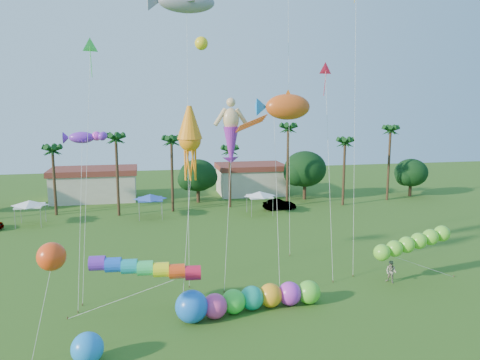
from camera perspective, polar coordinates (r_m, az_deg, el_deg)
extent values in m
cylinder|color=#3A2819|center=(64.72, -21.68, -0.31)|extent=(0.36, 0.36, 8.50)
cylinder|color=#3A2819|center=(61.71, -14.71, 0.31)|extent=(0.36, 0.36, 10.00)
cylinder|color=#3A2819|center=(62.75, -8.27, 0.44)|extent=(0.36, 0.36, 9.50)
cylinder|color=#3A2819|center=(64.80, -1.23, 0.14)|extent=(0.36, 0.36, 8.00)
cylinder|color=#3A2819|center=(65.53, 5.82, 1.53)|extent=(0.36, 0.36, 11.00)
cylinder|color=#3A2819|center=(67.59, 12.55, 0.73)|extent=(0.36, 0.36, 9.00)
cylinder|color=#3A2819|center=(72.85, 17.68, 1.72)|extent=(0.36, 0.36, 10.50)
sphere|color=#113814|center=(68.12, -5.15, 0.59)|extent=(5.46, 5.46, 5.46)
sphere|color=#113814|center=(70.67, 7.94, 1.36)|extent=(6.30, 6.30, 6.30)
sphere|color=#113814|center=(77.29, 20.13, 0.86)|extent=(5.04, 5.04, 5.04)
cube|color=beige|center=(73.33, -17.31, -0.79)|extent=(12.00, 7.00, 4.00)
cube|color=beige|center=(74.82, 1.29, -0.17)|extent=(10.00, 7.00, 4.00)
pyramid|color=white|center=(60.55, -24.26, -2.55)|extent=(3.00, 3.00, 0.60)
pyramid|color=blue|center=(60.04, -10.90, -1.98)|extent=(3.00, 3.00, 0.60)
pyramid|color=white|center=(60.83, 2.42, -1.67)|extent=(3.00, 3.00, 0.60)
imported|color=#4C4C54|center=(63.98, 4.83, -3.00)|extent=(4.46, 1.83, 1.44)
imported|color=gray|center=(40.31, 17.93, -10.61)|extent=(1.07, 1.12, 1.83)
sphere|color=#E13B8A|center=(32.66, -3.09, -15.10)|extent=(1.70, 1.70, 1.70)
sphere|color=#32D636|center=(33.28, -0.81, -14.60)|extent=(1.70, 1.70, 1.70)
sphere|color=#17A383|center=(33.86, 1.44, -14.17)|extent=(1.70, 1.70, 1.70)
sphere|color=#FFA11A|center=(34.33, 3.73, -13.85)|extent=(1.70, 1.70, 1.70)
sphere|color=#C831D3|center=(34.74, 6.07, -13.60)|extent=(1.70, 1.70, 1.70)
sphere|color=#59D42F|center=(35.14, 8.39, -13.37)|extent=(1.70, 1.70, 1.70)
sphere|color=blue|center=(32.17, -5.92, -15.08)|extent=(2.48, 2.48, 2.18)
sphere|color=#1981E9|center=(28.89, -18.11, -18.92)|extent=(1.80, 1.80, 1.80)
cylinder|color=red|center=(31.83, -9.09, -11.34)|extent=(7.30, 2.83, 0.99)
cylinder|color=silver|center=(33.12, -13.27, -13.60)|extent=(8.37, 1.54, 3.20)
cylinder|color=brown|center=(34.82, -20.29, -15.48)|extent=(0.08, 0.08, 0.16)
ellipsoid|color=#69D42F|center=(38.92, 16.91, -8.46)|extent=(7.02, 3.99, 1.55)
cylinder|color=silver|center=(41.25, 20.97, -9.66)|extent=(6.95, 0.48, 2.75)
cylinder|color=brown|center=(43.75, 24.61, -10.59)|extent=(0.08, 0.08, 0.16)
sphere|color=#FF4314|center=(28.30, -22.00, -8.65)|extent=(1.76, 1.76, 1.59)
cylinder|color=silver|center=(29.24, -23.05, -14.36)|extent=(1.37, 0.51, 5.96)
cylinder|color=silver|center=(36.81, -1.51, -3.92)|extent=(1.25, 3.45, 11.84)
cylinder|color=brown|center=(36.91, -1.95, -13.42)|extent=(0.08, 0.08, 0.16)
ellipsoid|color=#D95118|center=(37.86, 5.85, 8.86)|extent=(5.77, 3.67, 2.28)
cylinder|color=silver|center=(36.15, 5.40, -2.39)|extent=(1.83, 4.62, 14.08)
cylinder|color=brown|center=(35.91, 4.91, -14.13)|extent=(0.08, 0.08, 0.16)
ellipsoid|color=gray|center=(42.74, -6.53, 20.75)|extent=(6.81, 4.45, 2.29)
cylinder|color=silver|center=(38.66, -6.37, 4.94)|extent=(0.85, 6.66, 22.86)
cylinder|color=brown|center=(37.99, -6.21, -12.79)|extent=(0.08, 0.08, 0.16)
cone|color=orange|center=(33.63, -6.13, 4.83)|extent=(2.26, 2.26, 5.10)
cylinder|color=silver|center=(32.69, -6.63, -5.77)|extent=(1.19, 3.85, 11.75)
cylinder|color=brown|center=(32.88, -7.16, -16.47)|extent=(0.08, 0.08, 0.16)
ellipsoid|color=purple|center=(36.95, -18.73, 4.93)|extent=(3.20, 1.80, 1.24)
cylinder|color=silver|center=(35.68, -18.93, -4.86)|extent=(0.37, 4.49, 11.84)
cylinder|color=brown|center=(35.48, -19.15, -14.94)|extent=(0.08, 0.08, 0.16)
cone|color=red|center=(41.81, 10.37, 13.07)|extent=(1.35, 0.42, 1.32)
cylinder|color=silver|center=(39.68, 10.81, 0.82)|extent=(0.84, 5.00, 17.19)
cylinder|color=brown|center=(39.49, 11.27, -12.05)|extent=(0.08, 0.08, 0.16)
cylinder|color=silver|center=(40.21, 13.79, 6.15)|extent=(0.81, 3.30, 24.61)
cylinder|color=brown|center=(41.08, 13.61, -11.27)|extent=(0.08, 0.08, 0.16)
cone|color=#37EB48|center=(37.99, -17.79, 15.22)|extent=(1.35, 0.80, 1.35)
cylinder|color=silver|center=(36.04, -18.21, 0.75)|extent=(1.04, 4.32, 18.54)
cylinder|color=brown|center=(36.52, -18.65, -14.19)|extent=(0.08, 0.08, 0.16)
cylinder|color=silver|center=(45.12, 5.98, 9.21)|extent=(0.72, 4.36, 28.60)
cylinder|color=brown|center=(45.27, 6.09, -9.10)|extent=(0.08, 0.08, 0.16)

